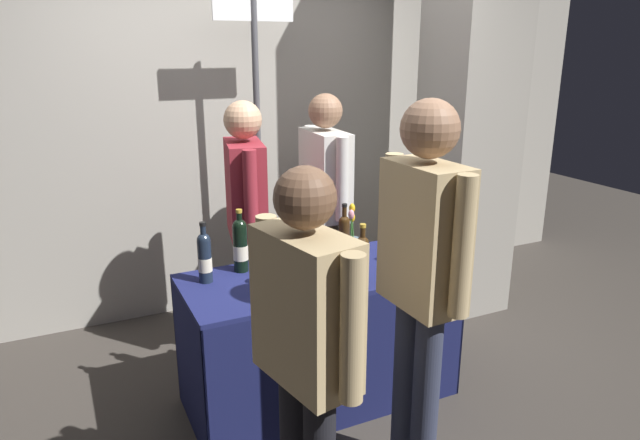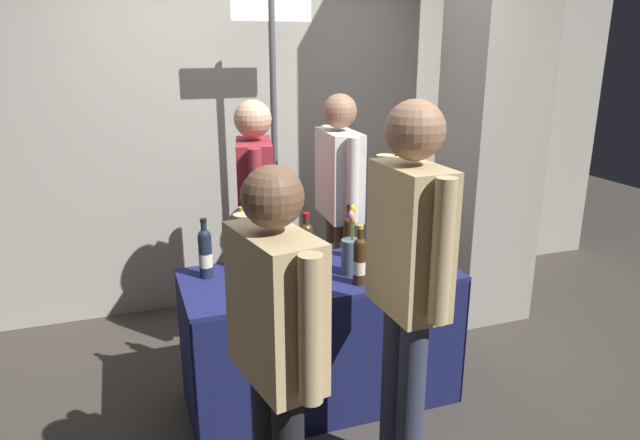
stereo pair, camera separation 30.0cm
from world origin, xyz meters
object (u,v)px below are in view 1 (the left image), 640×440
(featured_wine_bottle, at_px, (425,245))
(wine_glass_near_vendor, at_px, (272,267))
(flower_vase, at_px, (351,253))
(concrete_pillar, at_px, (473,80))
(booth_signpost, at_px, (257,123))
(display_bottle_0, at_px, (240,245))
(vendor_presenter, at_px, (325,191))
(tasting_table, at_px, (320,314))
(taster_foreground_right, at_px, (422,265))

(featured_wine_bottle, relative_size, wine_glass_near_vendor, 2.17)
(flower_vase, bearing_deg, featured_wine_bottle, -13.67)
(concrete_pillar, bearing_deg, booth_signpost, 163.11)
(display_bottle_0, height_order, vendor_presenter, vendor_presenter)
(featured_wine_bottle, bearing_deg, booth_signpost, 111.22)
(tasting_table, bearing_deg, taster_foreground_right, -80.01)
(booth_signpost, bearing_deg, featured_wine_bottle, -68.78)
(display_bottle_0, relative_size, wine_glass_near_vendor, 2.59)
(flower_vase, relative_size, taster_foreground_right, 0.22)
(taster_foreground_right, bearing_deg, booth_signpost, 0.50)
(vendor_presenter, xyz_separation_m, taster_foreground_right, (-0.29, -1.54, 0.05))
(featured_wine_bottle, height_order, taster_foreground_right, taster_foreground_right)
(concrete_pillar, xyz_separation_m, wine_glass_near_vendor, (-1.82, -0.73, -0.85))
(featured_wine_bottle, bearing_deg, tasting_table, 163.86)
(concrete_pillar, relative_size, vendor_presenter, 2.08)
(featured_wine_bottle, bearing_deg, taster_foreground_right, -126.88)
(vendor_presenter, height_order, booth_signpost, booth_signpost)
(taster_foreground_right, bearing_deg, concrete_pillar, -45.99)
(featured_wine_bottle, xyz_separation_m, taster_foreground_right, (-0.43, -0.58, 0.16))
(vendor_presenter, relative_size, booth_signpost, 0.71)
(vendor_presenter, bearing_deg, wine_glass_near_vendor, -36.43)
(taster_foreground_right, xyz_separation_m, booth_signpost, (-0.07, 1.87, 0.39))
(wine_glass_near_vendor, height_order, flower_vase, flower_vase)
(flower_vase, bearing_deg, wine_glass_near_vendor, 177.66)
(tasting_table, distance_m, featured_wine_bottle, 0.70)
(tasting_table, xyz_separation_m, display_bottle_0, (-0.38, 0.21, 0.40))
(featured_wine_bottle, bearing_deg, display_bottle_0, 158.14)
(tasting_table, distance_m, wine_glass_near_vendor, 0.45)
(concrete_pillar, distance_m, wine_glass_near_vendor, 2.14)
(concrete_pillar, relative_size, wine_glass_near_vendor, 25.51)
(featured_wine_bottle, relative_size, booth_signpost, 0.13)
(concrete_pillar, distance_m, featured_wine_bottle, 1.52)
(flower_vase, height_order, booth_signpost, booth_signpost)
(taster_foreground_right, bearing_deg, featured_wine_bottle, -38.48)
(tasting_table, relative_size, display_bottle_0, 4.25)
(flower_vase, relative_size, booth_signpost, 0.17)
(display_bottle_0, bearing_deg, wine_glass_near_vendor, -71.98)
(display_bottle_0, height_order, taster_foreground_right, taster_foreground_right)
(concrete_pillar, height_order, booth_signpost, concrete_pillar)
(wine_glass_near_vendor, distance_m, booth_signpost, 1.36)
(tasting_table, xyz_separation_m, featured_wine_bottle, (0.56, -0.16, 0.37))
(display_bottle_0, height_order, flower_vase, flower_vase)
(featured_wine_bottle, xyz_separation_m, display_bottle_0, (-0.94, 0.38, 0.03))
(concrete_pillar, height_order, display_bottle_0, concrete_pillar)
(tasting_table, bearing_deg, display_bottle_0, 150.35)
(flower_vase, height_order, vendor_presenter, vendor_presenter)
(wine_glass_near_vendor, bearing_deg, featured_wine_bottle, -7.84)
(display_bottle_0, height_order, wine_glass_near_vendor, display_bottle_0)
(tasting_table, height_order, display_bottle_0, display_bottle_0)
(flower_vase, xyz_separation_m, booth_signpost, (-0.09, 1.19, 0.56))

